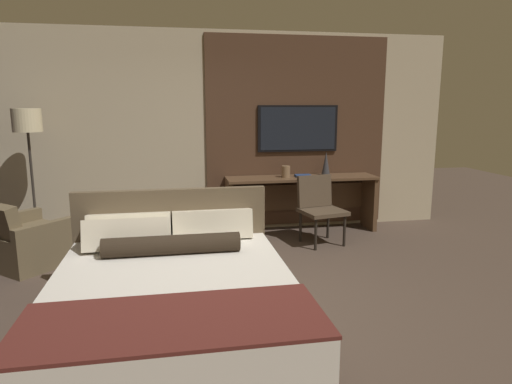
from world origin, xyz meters
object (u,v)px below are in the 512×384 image
object	(u,v)px
desk	(301,193)
vase_tall	(326,163)
bed	(173,299)
tv	(298,129)
desk_chair	(319,204)
floor_lamp	(28,132)
vase_short	(286,172)
book	(303,176)
armchair_by_window	(27,243)

from	to	relation	value
desk	vase_tall	bearing A→B (deg)	7.78
bed	tv	size ratio (longest dim) A/B	1.94
desk_chair	floor_lamp	xyz separation A→B (m)	(-3.58, 0.36, 0.95)
desk	tv	world-z (taller)	tv
vase_tall	vase_short	world-z (taller)	vase_tall
vase_short	book	size ratio (longest dim) A/B	0.72
tv	floor_lamp	world-z (taller)	tv
book	vase_short	bearing A→B (deg)	-178.27
desk_chair	tv	bearing A→B (deg)	84.07
tv	book	distance (m)	0.69
desk_chair	armchair_by_window	xyz separation A→B (m)	(-3.54, -0.23, -0.26)
floor_lamp	book	bearing A→B (deg)	2.92
tv	vase_short	distance (m)	0.68
floor_lamp	desk_chair	bearing A→B (deg)	-5.71
bed	desk	xyz separation A→B (m)	(1.82, 2.77, 0.24)
floor_lamp	desk	bearing A→B (deg)	3.65
bed	vase_short	bearing A→B (deg)	59.69
tv	vase_tall	size ratio (longest dim) A/B	3.49
desk_chair	book	xyz separation A→B (m)	(-0.07, 0.54, 0.29)
desk	armchair_by_window	bearing A→B (deg)	-166.78
desk	bed	bearing A→B (deg)	-123.37
desk	armchair_by_window	world-z (taller)	desk
desk_chair	vase_short	world-z (taller)	vase_short
vase_short	bed	bearing A→B (deg)	-120.31
book	tv	bearing A→B (deg)	94.21
desk_chair	floor_lamp	bearing A→B (deg)	162.21
bed	floor_lamp	xyz separation A→B (m)	(-1.67, 2.55, 1.17)
desk	vase_tall	world-z (taller)	vase_tall
floor_lamp	vase_short	xyz separation A→B (m)	(3.26, 0.17, -0.60)
desk	tv	xyz separation A→B (m)	(0.00, 0.20, 0.91)
desk	vase_short	size ratio (longest dim) A/B	13.22
desk_chair	book	world-z (taller)	desk_chair
vase_tall	vase_short	distance (m)	0.64
vase_short	tv	bearing A→B (deg)	46.73
bed	armchair_by_window	bearing A→B (deg)	129.71
armchair_by_window	vase_tall	bearing A→B (deg)	-125.72
desk	floor_lamp	bearing A→B (deg)	-176.35
bed	book	xyz separation A→B (m)	(1.84, 2.73, 0.51)
desk_chair	desk	bearing A→B (deg)	86.14
desk_chair	floor_lamp	distance (m)	3.72
desk	vase_short	world-z (taller)	vase_short
bed	floor_lamp	size ratio (longest dim) A/B	1.29
tv	desk_chair	bearing A→B (deg)	-83.85
desk	armchair_by_window	size ratio (longest dim) A/B	1.83
desk	floor_lamp	distance (m)	3.62
tv	floor_lamp	size ratio (longest dim) A/B	0.67
desk	desk_chair	distance (m)	0.59
desk_chair	armchair_by_window	bearing A→B (deg)	171.64
armchair_by_window	floor_lamp	size ratio (longest dim) A/B	0.66
book	floor_lamp	bearing A→B (deg)	-177.08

